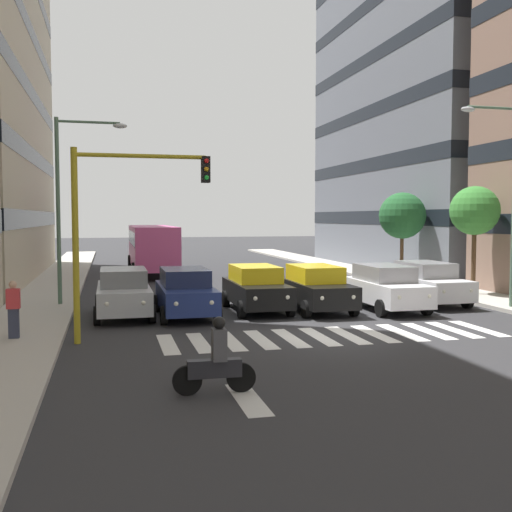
{
  "coord_description": "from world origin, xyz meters",
  "views": [
    {
      "loc": [
        6.51,
        16.72,
        3.57
      ],
      "look_at": [
        1.46,
        -3.79,
        2.19
      ],
      "focal_mm": 42.0,
      "sensor_mm": 36.0,
      "label": 1
    }
  ],
  "objects": [
    {
      "name": "ground_plane",
      "position": [
        0.0,
        0.0,
        0.0
      ],
      "size": [
        180.0,
        180.0,
        0.0
      ],
      "primitive_type": "plane",
      "color": "#2D2D30"
    },
    {
      "name": "sidewalk_right",
      "position": [
        9.18,
        0.0,
        0.07
      ],
      "size": [
        2.71,
        90.0,
        0.15
      ],
      "primitive_type": "cube",
      "color": "#B2ADA3",
      "rests_on": "ground_plane"
    },
    {
      "name": "building_left_block_0",
      "position": [
        -15.16,
        -21.15,
        15.89
      ],
      "size": [
        9.3,
        20.73,
        31.78
      ],
      "color": "slate",
      "rests_on": "ground_plane"
    },
    {
      "name": "crosswalk_markings",
      "position": [
        -0.0,
        0.0,
        0.0
      ],
      "size": [
        10.35,
        2.8,
        0.01
      ],
      "color": "silver",
      "rests_on": "ground_plane"
    },
    {
      "name": "lane_arrow_1",
      "position": [
        3.91,
        5.5,
        0.0
      ],
      "size": [
        0.5,
        2.2,
        0.01
      ],
      "primitive_type": "cube",
      "color": "silver",
      "rests_on": "ground_plane"
    },
    {
      "name": "car_0",
      "position": [
        -6.14,
        -5.32,
        0.89
      ],
      "size": [
        2.02,
        4.44,
        1.72
      ],
      "color": "silver",
      "rests_on": "ground_plane"
    },
    {
      "name": "car_1",
      "position": [
        -3.77,
        -4.23,
        0.89
      ],
      "size": [
        2.02,
        4.44,
        1.72
      ],
      "color": "silver",
      "rests_on": "ground_plane"
    },
    {
      "name": "car_2",
      "position": [
        -1.11,
        -4.68,
        0.89
      ],
      "size": [
        2.02,
        4.44,
        1.72
      ],
      "color": "black",
      "rests_on": "ground_plane"
    },
    {
      "name": "car_3",
      "position": [
        1.12,
        -5.16,
        0.89
      ],
      "size": [
        2.02,
        4.44,
        1.72
      ],
      "color": "black",
      "rests_on": "ground_plane"
    },
    {
      "name": "car_4",
      "position": [
        3.88,
        -4.54,
        0.89
      ],
      "size": [
        2.02,
        4.44,
        1.72
      ],
      "color": "navy",
      "rests_on": "ground_plane"
    },
    {
      "name": "car_5",
      "position": [
        6.03,
        -5.0,
        0.89
      ],
      "size": [
        2.02,
        4.44,
        1.72
      ],
      "color": "#B2B7BC",
      "rests_on": "ground_plane"
    },
    {
      "name": "bus_behind_traffic",
      "position": [
        3.88,
        -21.44,
        1.86
      ],
      "size": [
        2.78,
        10.5,
        3.0
      ],
      "color": "#DB5193",
      "rests_on": "ground_plane"
    },
    {
      "name": "motorcycle_with_rider",
      "position": [
        4.45,
        4.98,
        0.65
      ],
      "size": [
        1.7,
        0.37,
        1.57
      ],
      "color": "black",
      "rests_on": "ground_plane"
    },
    {
      "name": "traffic_light_gantry",
      "position": [
        6.33,
        -0.68,
        3.66
      ],
      "size": [
        3.89,
        0.36,
        5.5
      ],
      "color": "#AD991E",
      "rests_on": "ground_plane"
    },
    {
      "name": "street_lamp_left",
      "position": [
        -8.07,
        -3.0,
        4.71
      ],
      "size": [
        2.42,
        0.28,
        7.62
      ],
      "color": "#4C6B56",
      "rests_on": "sidewalk_left"
    },
    {
      "name": "street_lamp_right",
      "position": [
        7.99,
        -7.88,
        4.58
      ],
      "size": [
        2.77,
        0.28,
        7.28
      ],
      "color": "#4C6B56",
      "rests_on": "sidewalk_right"
    },
    {
      "name": "street_tree_1",
      "position": [
        -9.26,
        -6.75,
        3.83
      ],
      "size": [
        2.17,
        2.17,
        4.79
      ],
      "color": "#513823",
      "rests_on": "sidewalk_left"
    },
    {
      "name": "street_tree_2",
      "position": [
        -9.15,
        -13.27,
        3.64
      ],
      "size": [
        2.55,
        2.55,
        4.77
      ],
      "color": "#513823",
      "rests_on": "sidewalk_left"
    },
    {
      "name": "pedestrian_waiting",
      "position": [
        9.16,
        -1.16,
        1.0
      ],
      "size": [
        0.36,
        0.24,
        1.63
      ],
      "color": "#2D3347",
      "rests_on": "sidewalk_right"
    }
  ]
}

